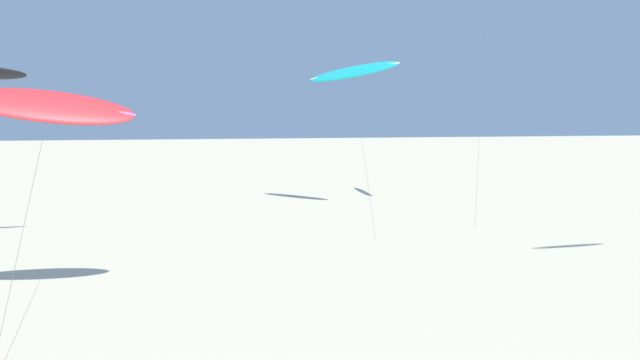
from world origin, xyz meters
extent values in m
cylinder|color=#4C4C51|center=(14.51, 45.36, 8.95)|extent=(1.32, 2.67, 17.91)
ellipsoid|color=red|center=(-10.63, 26.07, 8.98)|extent=(6.68, 2.45, 2.30)
ellipsoid|color=#EA5193|center=(-10.63, 26.07, 9.02)|extent=(6.77, 1.62, 1.39)
cylinder|color=#4C4C51|center=(-10.87, 22.15, 4.44)|extent=(0.51, 7.84, 8.89)
ellipsoid|color=#19B2B7|center=(6.28, 50.98, 11.16)|extent=(6.54, 6.90, 2.26)
ellipsoid|color=white|center=(6.28, 50.98, 11.19)|extent=(6.24, 6.51, 1.57)
cylinder|color=#4C4C51|center=(6.20, 46.24, 5.54)|extent=(0.16, 9.49, 11.09)
camera|label=1|loc=(-3.78, -4.13, 9.48)|focal=40.48mm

